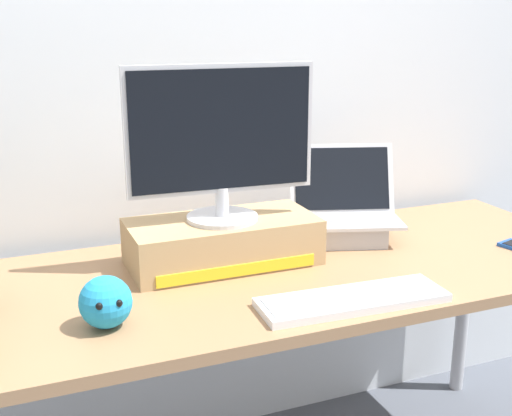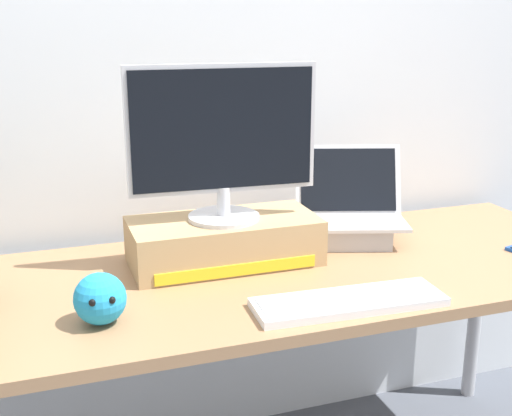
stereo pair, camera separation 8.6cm
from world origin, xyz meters
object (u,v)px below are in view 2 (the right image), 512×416
plush_toy (100,299)px  desktop_monitor (223,141)px  external_keyboard (349,302)px  toner_box_yellow (224,241)px  open_laptop (350,222)px

plush_toy → desktop_monitor: bearing=36.5°
desktop_monitor → external_keyboard: 0.53m
toner_box_yellow → plush_toy: bearing=-143.4°
external_keyboard → plush_toy: plush_toy is taller
desktop_monitor → external_keyboard: desktop_monitor is taller
toner_box_yellow → open_laptop: size_ratio=1.37×
desktop_monitor → plush_toy: size_ratio=4.33×
open_laptop → external_keyboard: size_ratio=0.81×
open_laptop → plush_toy: size_ratio=3.20×
plush_toy → toner_box_yellow: bearing=36.6°
external_keyboard → plush_toy: (-0.56, 0.10, 0.05)m
open_laptop → plush_toy: 0.85m
toner_box_yellow → desktop_monitor: size_ratio=1.01×
open_laptop → external_keyboard: bearing=-98.9°
desktop_monitor → open_laptop: 0.50m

